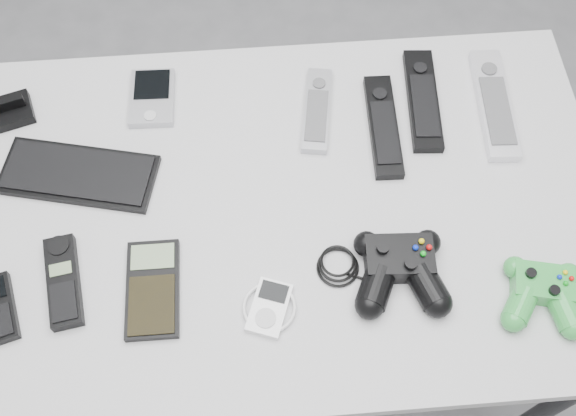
{
  "coord_description": "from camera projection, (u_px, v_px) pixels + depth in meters",
  "views": [
    {
      "loc": [
        -0.04,
        -0.57,
        1.71
      ],
      "look_at": [
        -0.0,
        -0.06,
        0.74
      ],
      "focal_mm": 42.0,
      "sensor_mm": 36.0,
      "label": 1
    }
  ],
  "objects": [
    {
      "name": "floor",
      "position": [
        288.0,
        318.0,
        1.78
      ],
      "size": [
        3.5,
        3.5,
        0.0
      ],
      "primitive_type": "plane",
      "color": "#5E5E62",
      "rests_on": "ground"
    },
    {
      "name": "desk",
      "position": [
        289.0,
        222.0,
        1.18
      ],
      "size": [
        1.08,
        0.69,
        0.72
      ],
      "color": "#A9A9AC",
      "rests_on": "floor"
    },
    {
      "name": "pda_keyboard",
      "position": [
        78.0,
        174.0,
        1.14
      ],
      "size": [
        0.28,
        0.17,
        0.02
      ],
      "primitive_type": "cube",
      "rotation": [
        0.0,
        0.0,
        -0.23
      ],
      "color": "black",
      "rests_on": "desk"
    },
    {
      "name": "dock_bracket",
      "position": [
        8.0,
        108.0,
        1.19
      ],
      "size": [
        0.09,
        0.09,
        0.04
      ],
      "primitive_type": "cube",
      "rotation": [
        0.0,
        0.0,
        0.29
      ],
      "color": "black",
      "rests_on": "desk"
    },
    {
      "name": "pda",
      "position": [
        152.0,
        97.0,
        1.22
      ],
      "size": [
        0.08,
        0.12,
        0.02
      ],
      "primitive_type": "cube",
      "rotation": [
        0.0,
        0.0,
        -0.03
      ],
      "color": "#A6A7AE",
      "rests_on": "desk"
    },
    {
      "name": "remote_silver_a",
      "position": [
        317.0,
        110.0,
        1.2
      ],
      "size": [
        0.07,
        0.18,
        0.02
      ],
      "primitive_type": "cube",
      "rotation": [
        0.0,
        0.0,
        -0.16
      ],
      "color": "#A6A7AE",
      "rests_on": "desk"
    },
    {
      "name": "remote_black_a",
      "position": [
        383.0,
        126.0,
        1.19
      ],
      "size": [
        0.05,
        0.21,
        0.02
      ],
      "primitive_type": "cube",
      "rotation": [
        0.0,
        0.0,
        -0.03
      ],
      "color": "black",
      "rests_on": "desk"
    },
    {
      "name": "remote_black_b",
      "position": [
        423.0,
        99.0,
        1.21
      ],
      "size": [
        0.07,
        0.22,
        0.02
      ],
      "primitive_type": "cube",
      "rotation": [
        0.0,
        0.0,
        -0.07
      ],
      "color": "black",
      "rests_on": "desk"
    },
    {
      "name": "remote_silver_b",
      "position": [
        494.0,
        103.0,
        1.21
      ],
      "size": [
        0.07,
        0.24,
        0.02
      ],
      "primitive_type": "cube",
      "rotation": [
        0.0,
        0.0,
        -0.06
      ],
      "color": "silver",
      "rests_on": "desk"
    },
    {
      "name": "cordless_handset",
      "position": [
        63.0,
        281.0,
        1.05
      ],
      "size": [
        0.07,
        0.16,
        0.02
      ],
      "primitive_type": "cube",
      "rotation": [
        0.0,
        0.0,
        0.16
      ],
      "color": "black",
      "rests_on": "desk"
    },
    {
      "name": "calculator",
      "position": [
        153.0,
        289.0,
        1.04
      ],
      "size": [
        0.08,
        0.16,
        0.02
      ],
      "primitive_type": "cube",
      "rotation": [
        0.0,
        0.0,
        -0.0
      ],
      "color": "black",
      "rests_on": "desk"
    },
    {
      "name": "mp3_player",
      "position": [
        269.0,
        308.0,
        1.03
      ],
      "size": [
        0.11,
        0.11,
        0.02
      ],
      "primitive_type": "cube",
      "rotation": [
        0.0,
        0.0,
        -0.35
      ],
      "color": "white",
      "rests_on": "desk"
    },
    {
      "name": "controller_black",
      "position": [
        400.0,
        267.0,
        1.04
      ],
      "size": [
        0.26,
        0.17,
        0.05
      ],
      "primitive_type": null,
      "rotation": [
        0.0,
        0.0,
        -0.05
      ],
      "color": "black",
      "rests_on": "desk"
    },
    {
      "name": "controller_green",
      "position": [
        543.0,
        291.0,
        1.03
      ],
      "size": [
        0.15,
        0.16,
        0.04
      ],
      "primitive_type": null,
      "rotation": [
        0.0,
        0.0,
        -0.22
      ],
      "color": "green",
      "rests_on": "desk"
    }
  ]
}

